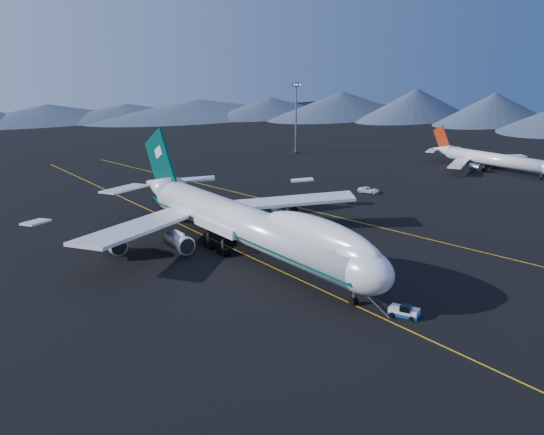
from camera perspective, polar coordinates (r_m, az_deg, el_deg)
ground at (r=106.39m, az=-2.32°, el=-3.60°), size 500.00×500.00×0.00m
taxiway_line_main at (r=106.38m, az=-2.32°, el=-3.60°), size 0.25×220.00×0.01m
taxiway_line_side at (r=131.80m, az=6.01°, el=0.09°), size 28.08×198.09×0.01m
boeing_747 at (r=104.66m, az=-2.36°, el=-0.59°), size 59.62×72.43×19.37m
pushback_tug at (r=84.74m, az=12.32°, el=-8.68°), size 3.54×4.56×1.77m
second_jet at (r=192.54m, az=19.78°, el=5.22°), size 36.85×41.63×11.85m
service_van at (r=154.82m, az=9.08°, el=2.57°), size 4.91×5.89×1.50m
floodlight_mast at (r=212.45m, az=2.27°, el=9.34°), size 2.98×2.23×24.10m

